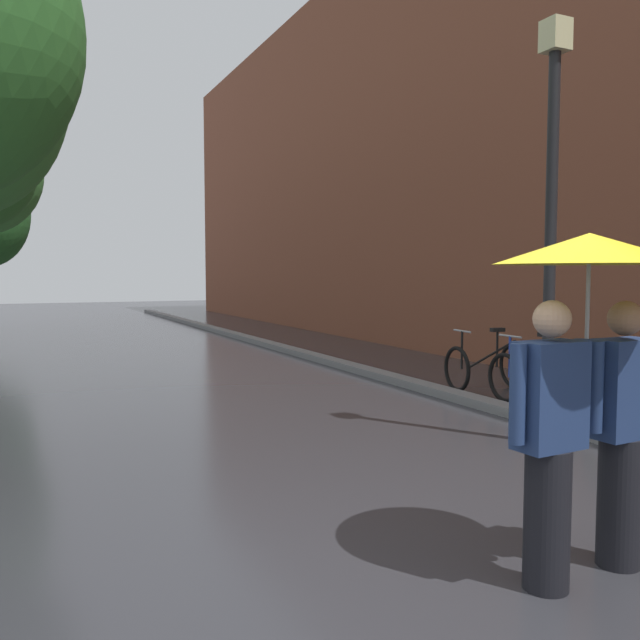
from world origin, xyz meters
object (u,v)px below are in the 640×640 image
object	(u,v)px
parked_bicycle_2	(534,374)
couple_under_umbrella	(588,351)
street_lamp_post	(551,201)
parked_bicycle_3	(486,366)
parked_bicycle_1	(584,384)

from	to	relation	value
parked_bicycle_2	couple_under_umbrella	xyz separation A→B (m)	(-3.67, -4.32, 0.98)
couple_under_umbrella	street_lamp_post	distance (m)	3.40
parked_bicycle_3	street_lamp_post	size ratio (longest dim) A/B	0.26
street_lamp_post	parked_bicycle_2	bearing A→B (deg)	49.75
parked_bicycle_2	parked_bicycle_1	bearing A→B (deg)	-93.88
parked_bicycle_3	couple_under_umbrella	world-z (taller)	couple_under_umbrella
parked_bicycle_3	street_lamp_post	world-z (taller)	street_lamp_post
parked_bicycle_1	couple_under_umbrella	distance (m)	5.01
couple_under_umbrella	street_lamp_post	world-z (taller)	street_lamp_post
parked_bicycle_2	couple_under_umbrella	world-z (taller)	couple_under_umbrella
parked_bicycle_2	parked_bicycle_3	world-z (taller)	same
parked_bicycle_2	couple_under_umbrella	size ratio (longest dim) A/B	0.54
parked_bicycle_1	parked_bicycle_2	bearing A→B (deg)	86.12
parked_bicycle_1	street_lamp_post	distance (m)	2.83
parked_bicycle_2	parked_bicycle_3	distance (m)	0.92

